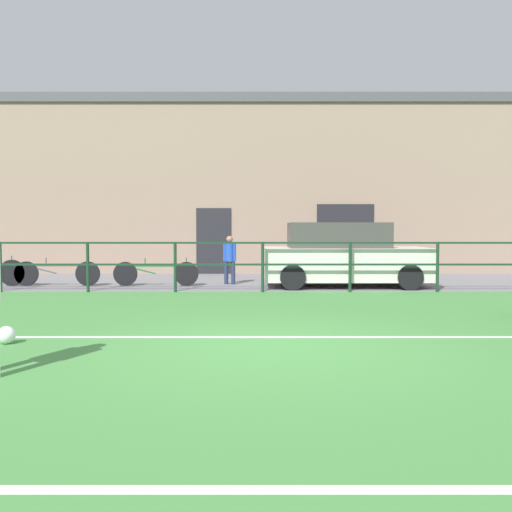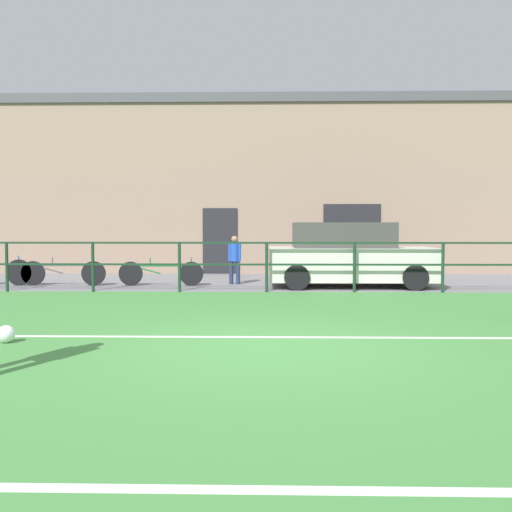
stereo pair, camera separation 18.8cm
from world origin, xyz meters
The scene contains 12 objects.
ground centered at (0.00, 0.00, -0.02)m, with size 60.00×44.00×0.04m, color #478C42.
field_line_touchline centered at (0.00, 0.64, 0.00)m, with size 36.00×0.11×0.00m, color white.
field_line_hash centered at (0.00, -3.77, 0.00)m, with size 36.00×0.11×0.00m, color white.
pavement_strip centered at (0.00, 8.50, 0.01)m, with size 48.00×5.00×0.02m, color slate.
perimeter_fence centered at (0.00, 6.00, 0.75)m, with size 36.07×0.07×1.15m.
clubhouse_facade centered at (0.00, 12.20, 2.87)m, with size 28.00×2.56×5.72m.
soccer_ball_match centered at (-3.30, 0.20, 0.11)m, with size 0.22×0.22×0.22m, color white.
spectator_child centered at (-0.83, 7.63, 0.73)m, with size 0.34×0.22×1.25m.
parked_car_red centered at (2.02, 7.11, 0.77)m, with size 4.02×1.95×1.58m.
bicycle_parked_1 centered at (-2.66, 7.20, 0.34)m, with size 2.13×0.04×0.71m.
bicycle_parked_2 centered at (-5.14, 7.20, 0.34)m, with size 2.15×0.04×0.72m.
trash_bin_0 centered at (3.23, 9.60, 0.51)m, with size 0.62×0.52×0.97m.
Camera 1 is at (-0.15, -6.83, 1.45)m, focal length 39.52 mm.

